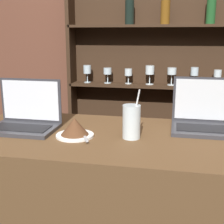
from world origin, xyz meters
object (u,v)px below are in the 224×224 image
Objects in this scene: laptop_far at (204,118)px; cake_plate at (75,128)px; water_glass at (131,122)px; laptop_near at (26,118)px.

cake_plate is (-0.58, -0.23, -0.01)m from laptop_far.
water_glass is at bearing 7.10° from cake_plate.
laptop_near is at bearing 175.60° from water_glass.
laptop_far reaches higher than laptop_near.
laptop_far is 0.39m from water_glass.
cake_plate is (0.27, -0.07, -0.01)m from laptop_near.
cake_plate is at bearing -14.71° from laptop_near.
cake_plate is at bearing -157.89° from laptop_far.
water_glass reaches higher than cake_plate.
laptop_near is at bearing -169.14° from laptop_far.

